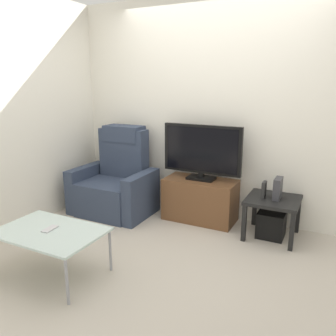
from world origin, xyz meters
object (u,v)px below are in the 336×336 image
recliner_armchair (116,183)px  cell_phone (50,229)px  subwoofer_box (271,224)px  book_upright (264,190)px  tv_stand (200,200)px  side_table (273,204)px  television (202,151)px  game_console (278,188)px  coffee_table (50,233)px

recliner_armchair → cell_phone: recliner_armchair is taller
subwoofer_box → book_upright: 0.40m
tv_stand → book_upright: (0.76, -0.10, 0.27)m
recliner_armchair → side_table: bearing=-0.4°
tv_stand → book_upright: size_ratio=4.85×
tv_stand → television: bearing=90.0°
tv_stand → game_console: bearing=-4.8°
game_console → coffee_table: 2.28m
recliner_armchair → coffee_table: recliner_armchair is taller
television → coffee_table: television is taller
tv_stand → game_console: game_console is taller
recliner_armchair → side_table: (1.93, 0.12, -0.01)m
tv_stand → subwoofer_box: 0.87m
recliner_armchair → game_console: recliner_armchair is taller
tv_stand → television: size_ratio=0.90×
game_console → subwoofer_box: bearing=-164.1°
coffee_table → cell_phone: bearing=131.9°
tv_stand → recliner_armchair: size_ratio=0.78×
book_upright → recliner_armchair: bearing=-176.8°
television → side_table: size_ratio=1.75×
television → book_upright: size_ratio=5.40×
recliner_armchair → coffee_table: bearing=-80.0°
television → recliner_armchair: bearing=-168.1°
television → side_table: (0.86, -0.10, -0.48)m
cell_phone → side_table: bearing=39.3°
side_table → book_upright: book_upright is taller
coffee_table → television: bearing=67.8°
side_table → subwoofer_box: bearing=-108.4°
tv_stand → cell_phone: 1.83m
tv_stand → television: television is taller
television → game_console: 0.95m
subwoofer_box → side_table: bearing=71.6°
recliner_armchair → cell_phone: bearing=-80.3°
game_console → cell_phone: bearing=-135.0°
coffee_table → cell_phone: size_ratio=6.00×
book_upright → game_console: size_ratio=0.78×
game_console → coffee_table: bearing=-134.5°
television → game_console: bearing=-6.0°
television → side_table: television is taller
television → cell_phone: (-0.71, -1.70, -0.43)m
tv_stand → recliner_armchair: bearing=-169.1°
subwoofer_box → book_upright: size_ratio=1.60×
recliner_armchair → subwoofer_box: 1.95m
game_console → tv_stand: bearing=175.2°
book_upright → cell_phone: (-1.47, -1.58, -0.11)m
television → book_upright: television is taller
tv_stand → coffee_table: tv_stand is taller
television → game_console: (0.89, -0.09, -0.30)m
coffee_table → book_upright: bearing=47.5°
subwoofer_box → book_upright: book_upright is taller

